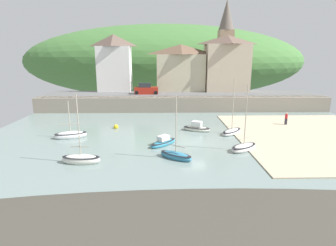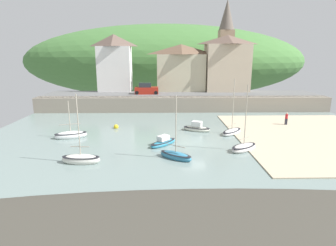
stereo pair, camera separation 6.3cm
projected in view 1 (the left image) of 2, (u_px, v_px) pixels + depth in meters
name	position (u px, v px, depth m)	size (l,w,h in m)	color
ground	(227.00, 181.00, 20.34)	(48.00, 41.00, 0.61)	gray
quay_seawall	(182.00, 103.00, 46.30)	(48.00, 9.40, 2.40)	gray
hillside_backdrop	(164.00, 61.00, 81.45)	(80.00, 44.00, 20.57)	#457739
waterfront_building_left	(114.00, 63.00, 52.01)	(6.37, 4.33, 10.39)	white
waterfront_building_centre	(181.00, 67.00, 52.48)	(9.26, 4.60, 8.62)	beige
waterfront_building_right	(226.00, 63.00, 52.45)	(8.25, 6.02, 10.27)	#C7B598
church_with_spire	(225.00, 44.00, 55.47)	(3.00, 3.00, 17.20)	tan
rowboat_small_beached	(176.00, 155.00, 25.08)	(3.30, 2.85, 5.88)	teal
motorboat_with_cabin	(197.00, 128.00, 34.33)	(3.66, 2.61, 1.33)	silver
sailboat_tall_mast	(244.00, 147.00, 27.27)	(3.45, 3.11, 6.61)	silver
sailboat_far_left	(71.00, 135.00, 31.33)	(3.80, 2.37, 4.43)	white
fishing_boat_green	(163.00, 142.00, 28.81)	(3.18, 3.29, 1.17)	teal
sailboat_nearest_shore	(81.00, 159.00, 24.06)	(3.47, 1.52, 6.24)	silver
dinghy_open_wooden	(232.00, 131.00, 33.07)	(3.40, 3.57, 6.61)	white
parked_car_near_slipway	(146.00, 89.00, 48.84)	(4.11, 1.82, 1.95)	#AB2518
person_on_slipway	(286.00, 118.00, 36.78)	(0.34, 0.34, 1.62)	#282833
mooring_buoy	(116.00, 127.00, 35.45)	(0.61, 0.61, 0.61)	yellow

